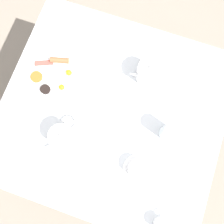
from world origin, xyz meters
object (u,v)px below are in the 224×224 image
Objects in this scene: water_glass_tall at (170,132)px; knife_by_plate at (83,187)px; teapot_near at (149,72)px; fork_by_plate at (194,81)px; spoon_for_tea at (173,179)px; teacup_with_saucer_left at (137,169)px; breakfast_plate at (54,76)px; teapot_far at (64,137)px.

knife_by_plate is (-0.37, 0.30, -0.06)m from water_glass_tall.
fork_by_plate is (0.05, -0.24, -0.05)m from teapot_near.
fork_by_plate and knife_by_plate have the same top height.
water_glass_tall reaches higher than knife_by_plate.
spoon_for_tea is (0.17, -0.39, 0.00)m from knife_by_plate.
teacup_with_saucer_left is 0.78× the size of fork_by_plate.
breakfast_plate is 1.66× the size of teapot_near.
spoon_for_tea is (-0.50, -0.03, 0.00)m from fork_by_plate.
teapot_far is 1.34× the size of spoon_for_tea.
breakfast_plate is 0.48m from teapot_near.
teacup_with_saucer_left reaches higher than fork_by_plate.
knife_by_plate is at bearing 50.63° from teapot_near.
spoon_for_tea is at bearing -176.65° from fork_by_plate.
spoon_for_tea is at bearing -86.61° from teacup_with_saucer_left.
water_glass_tall is at bearing -22.48° from teacup_with_saucer_left.
teacup_with_saucer_left is at bearing 93.39° from spoon_for_tea.
teapot_far is at bearing 40.52° from knife_by_plate.
water_glass_tall is (0.18, -0.46, 0.01)m from teapot_far.
teapot_far is at bearing 111.65° from water_glass_tall.
breakfast_plate is 0.57m from knife_by_plate.
teacup_with_saucer_left reaches higher than breakfast_plate.
teapot_far is at bearing -147.88° from breakfast_plate.
fork_by_plate is 0.50m from spoon_for_tea.
water_glass_tall is at bearing 96.75° from teapot_near.
teapot_near is 1.52× the size of water_glass_tall.
teapot_far is 1.54× the size of teacup_with_saucer_left.
teacup_with_saucer_left reaches higher than spoon_for_tea.
teapot_near reaches higher than teacup_with_saucer_left.
teacup_with_saucer_left is at bearing 164.07° from fork_by_plate.
teacup_with_saucer_left is 0.87× the size of spoon_for_tea.
spoon_for_tea is at bearing -66.16° from knife_by_plate.
fork_by_plate is at bearing -28.00° from knife_by_plate.
teapot_near is at bearing 30.70° from spoon_for_tea.
knife_by_plate is at bearing 152.00° from fork_by_plate.
water_glass_tall reaches higher than breakfast_plate.
knife_by_plate and spoon_for_tea have the same top height.
teapot_near is 0.93× the size of teapot_far.
teacup_with_saucer_left is at bearing -52.79° from knife_by_plate.
teapot_far reaches higher than water_glass_tall.
teapot_far is at bearing 133.24° from fork_by_plate.
teacup_with_saucer_left is 0.53m from fork_by_plate.
teapot_near is 0.51m from teapot_far.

